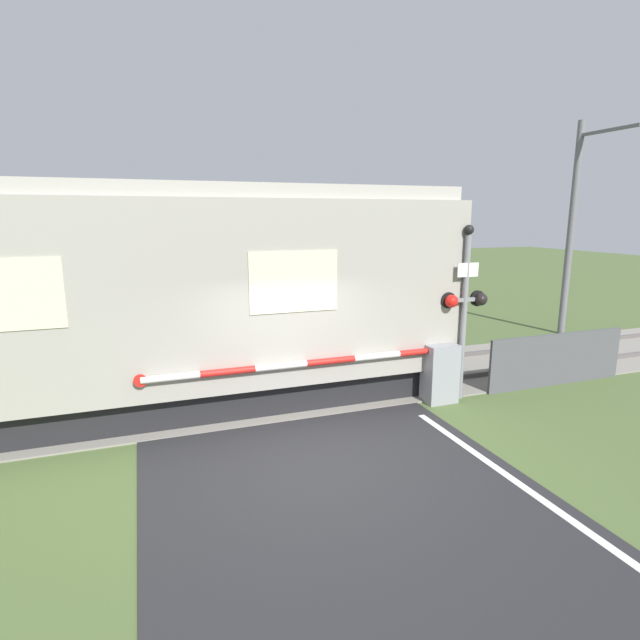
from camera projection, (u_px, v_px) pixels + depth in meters
The scene contains 7 objects.
ground_plane at pixel (322, 463), 7.13m from camera, with size 80.00×80.00×0.00m, color #4C6033.
track_bed at pixel (268, 390), 10.04m from camera, with size 36.00×3.20×0.13m.
train at pixel (29, 304), 8.28m from camera, with size 15.03×3.11×3.99m.
crossing_barrier at pixel (418, 371), 9.23m from camera, with size 5.70×0.44×1.12m.
signal_post at pixel (465, 303), 9.29m from camera, with size 0.95×0.26×3.31m.
catenary_pole at pixel (573, 226), 14.31m from camera, with size 0.20×1.90×6.06m.
roadside_fence at pixel (557, 359), 10.33m from camera, with size 3.36×0.06×1.10m.
Camera 1 is at (-2.25, -6.16, 3.47)m, focal length 28.00 mm.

